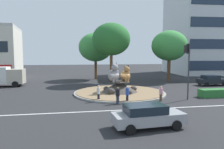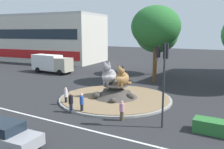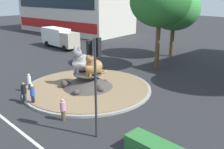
{
  "view_description": "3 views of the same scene",
  "coord_description": "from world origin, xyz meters",
  "px_view_note": "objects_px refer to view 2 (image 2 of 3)",
  "views": [
    {
      "loc": [
        -5.2,
        -24.82,
        4.74
      ],
      "look_at": [
        -1.15,
        -1.16,
        2.49
      ],
      "focal_mm": 33.12,
      "sensor_mm": 36.0,
      "label": 1
    },
    {
      "loc": [
        11.4,
        -20.39,
        6.68
      ],
      "look_at": [
        0.47,
        -1.49,
        2.81
      ],
      "focal_mm": 38.24,
      "sensor_mm": 36.0,
      "label": 2
    },
    {
      "loc": [
        16.5,
        -13.54,
        8.22
      ],
      "look_at": [
        2.67,
        0.38,
        1.89
      ],
      "focal_mm": 40.68,
      "sensor_mm": 36.0,
      "label": 3
    }
  ],
  "objects_px": {
    "pedestrian_white_shirt": "(66,96)",
    "pedestrian_pink_shirt": "(122,110)",
    "traffic_light_mast": "(164,67)",
    "sedan_on_far_lane": "(3,134)",
    "delivery_box_truck": "(51,63)",
    "pedestrian_black_shirt": "(71,102)",
    "third_tree_left": "(157,35)",
    "shophouse_block": "(50,38)",
    "cat_statue_tabby": "(122,78)",
    "cat_statue_grey": "(109,75)",
    "broadleaf_tree_behind_island": "(156,27)",
    "pedestrian_blue_shirt": "(82,103)"
  },
  "relations": [
    {
      "from": "pedestrian_white_shirt",
      "to": "pedestrian_pink_shirt",
      "type": "height_order",
      "value": "pedestrian_white_shirt"
    },
    {
      "from": "traffic_light_mast",
      "to": "sedan_on_far_lane",
      "type": "bearing_deg",
      "value": 137.54
    },
    {
      "from": "pedestrian_pink_shirt",
      "to": "delivery_box_truck",
      "type": "height_order",
      "value": "delivery_box_truck"
    },
    {
      "from": "pedestrian_black_shirt",
      "to": "pedestrian_pink_shirt",
      "type": "height_order",
      "value": "pedestrian_black_shirt"
    },
    {
      "from": "third_tree_left",
      "to": "pedestrian_black_shirt",
      "type": "xyz_separation_m",
      "value": [
        0.19,
        -21.29,
        -5.43
      ]
    },
    {
      "from": "shophouse_block",
      "to": "cat_statue_tabby",
      "type": "bearing_deg",
      "value": -41.06
    },
    {
      "from": "cat_statue_tabby",
      "to": "pedestrian_white_shirt",
      "type": "relative_size",
      "value": 1.31
    },
    {
      "from": "cat_statue_grey",
      "to": "third_tree_left",
      "type": "relative_size",
      "value": 0.27
    },
    {
      "from": "pedestrian_pink_shirt",
      "to": "cat_statue_tabby",
      "type": "bearing_deg",
      "value": -130.0
    },
    {
      "from": "cat_statue_grey",
      "to": "cat_statue_tabby",
      "type": "relative_size",
      "value": 1.11
    },
    {
      "from": "broadleaf_tree_behind_island",
      "to": "third_tree_left",
      "type": "distance_m",
      "value": 6.71
    },
    {
      "from": "traffic_light_mast",
      "to": "pedestrian_pink_shirt",
      "type": "xyz_separation_m",
      "value": [
        -3.05,
        -0.29,
        -3.5
      ]
    },
    {
      "from": "broadleaf_tree_behind_island",
      "to": "delivery_box_truck",
      "type": "bearing_deg",
      "value": -176.56
    },
    {
      "from": "cat_statue_tabby",
      "to": "sedan_on_far_lane",
      "type": "xyz_separation_m",
      "value": [
        -1.47,
        -12.27,
        -1.47
      ]
    },
    {
      "from": "traffic_light_mast",
      "to": "sedan_on_far_lane",
      "type": "distance_m",
      "value": 10.96
    },
    {
      "from": "cat_statue_grey",
      "to": "pedestrian_black_shirt",
      "type": "xyz_separation_m",
      "value": [
        -0.57,
        -5.31,
        -1.53
      ]
    },
    {
      "from": "third_tree_left",
      "to": "pedestrian_pink_shirt",
      "type": "relative_size",
      "value": 5.78
    },
    {
      "from": "cat_statue_grey",
      "to": "cat_statue_tabby",
      "type": "distance_m",
      "value": 1.52
    },
    {
      "from": "third_tree_left",
      "to": "pedestrian_blue_shirt",
      "type": "xyz_separation_m",
      "value": [
        1.2,
        -21.11,
        -5.37
      ]
    },
    {
      "from": "shophouse_block",
      "to": "sedan_on_far_lane",
      "type": "bearing_deg",
      "value": -55.3
    },
    {
      "from": "sedan_on_far_lane",
      "to": "delivery_box_truck",
      "type": "distance_m",
      "value": 26.47
    },
    {
      "from": "cat_statue_grey",
      "to": "pedestrian_white_shirt",
      "type": "xyz_separation_m",
      "value": [
        -2.3,
        -3.94,
        -1.51
      ]
    },
    {
      "from": "pedestrian_blue_shirt",
      "to": "pedestrian_pink_shirt",
      "type": "distance_m",
      "value": 3.64
    },
    {
      "from": "cat_statue_tabby",
      "to": "pedestrian_blue_shirt",
      "type": "xyz_separation_m",
      "value": [
        -1.07,
        -5.2,
        -1.36
      ]
    },
    {
      "from": "pedestrian_black_shirt",
      "to": "pedestrian_blue_shirt",
      "type": "distance_m",
      "value": 1.02
    },
    {
      "from": "traffic_light_mast",
      "to": "broadleaf_tree_behind_island",
      "type": "bearing_deg",
      "value": 22.65
    },
    {
      "from": "third_tree_left",
      "to": "pedestrian_black_shirt",
      "type": "height_order",
      "value": "third_tree_left"
    },
    {
      "from": "pedestrian_white_shirt",
      "to": "pedestrian_pink_shirt",
      "type": "relative_size",
      "value": 1.05
    },
    {
      "from": "cat_statue_tabby",
      "to": "third_tree_left",
      "type": "relative_size",
      "value": 0.24
    },
    {
      "from": "traffic_light_mast",
      "to": "shophouse_block",
      "type": "xyz_separation_m",
      "value": [
        -36.04,
        25.97,
        1.01
      ]
    },
    {
      "from": "shophouse_block",
      "to": "pedestrian_pink_shirt",
      "type": "height_order",
      "value": "shophouse_block"
    },
    {
      "from": "traffic_light_mast",
      "to": "pedestrian_white_shirt",
      "type": "xyz_separation_m",
      "value": [
        -9.42,
        0.67,
        -3.43
      ]
    },
    {
      "from": "broadleaf_tree_behind_island",
      "to": "pedestrian_black_shirt",
      "type": "distance_m",
      "value": 16.46
    },
    {
      "from": "broadleaf_tree_behind_island",
      "to": "pedestrian_blue_shirt",
      "type": "xyz_separation_m",
      "value": [
        -0.87,
        -14.82,
        -6.46
      ]
    },
    {
      "from": "pedestrian_white_shirt",
      "to": "pedestrian_black_shirt",
      "type": "bearing_deg",
      "value": 41.06
    },
    {
      "from": "cat_statue_tabby",
      "to": "shophouse_block",
      "type": "height_order",
      "value": "shophouse_block"
    },
    {
      "from": "delivery_box_truck",
      "to": "shophouse_block",
      "type": "bearing_deg",
      "value": 135.55
    },
    {
      "from": "pedestrian_black_shirt",
      "to": "sedan_on_far_lane",
      "type": "distance_m",
      "value": 6.92
    },
    {
      "from": "delivery_box_truck",
      "to": "sedan_on_far_lane",
      "type": "bearing_deg",
      "value": -51.2
    },
    {
      "from": "shophouse_block",
      "to": "traffic_light_mast",
      "type": "bearing_deg",
      "value": -41.86
    },
    {
      "from": "traffic_light_mast",
      "to": "shophouse_block",
      "type": "bearing_deg",
      "value": 54.76
    },
    {
      "from": "cat_statue_tabby",
      "to": "sedan_on_far_lane",
      "type": "height_order",
      "value": "cat_statue_tabby"
    },
    {
      "from": "sedan_on_far_lane",
      "to": "pedestrian_pink_shirt",
      "type": "bearing_deg",
      "value": 56.34
    },
    {
      "from": "cat_statue_grey",
      "to": "shophouse_block",
      "type": "bearing_deg",
      "value": -132.14
    },
    {
      "from": "traffic_light_mast",
      "to": "broadleaf_tree_behind_island",
      "type": "xyz_separation_m",
      "value": [
        -5.81,
        14.3,
        3.06
      ]
    },
    {
      "from": "pedestrian_black_shirt",
      "to": "sedan_on_far_lane",
      "type": "bearing_deg",
      "value": 98.89
    },
    {
      "from": "pedestrian_white_shirt",
      "to": "cat_statue_grey",
      "type": "bearing_deg",
      "value": 138.98
    },
    {
      "from": "third_tree_left",
      "to": "pedestrian_black_shirt",
      "type": "relative_size",
      "value": 5.49
    },
    {
      "from": "pedestrian_blue_shirt",
      "to": "pedestrian_black_shirt",
      "type": "bearing_deg",
      "value": 113.05
    },
    {
      "from": "third_tree_left",
      "to": "pedestrian_white_shirt",
      "type": "relative_size",
      "value": 5.49
    }
  ]
}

